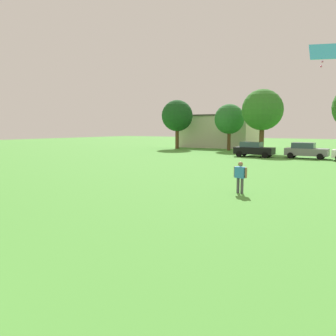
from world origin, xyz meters
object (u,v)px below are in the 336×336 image
object	(u,v)px
kite	(324,53)
tree_right	(262,110)
adult_bystander	(240,175)
tree_left	(229,119)
parked_car_gray_1	(306,150)
tree_far_left	(177,116)
parked_car_black_0	(254,149)

from	to	relation	value
kite	tree_right	bearing A→B (deg)	112.29
adult_bystander	tree_left	size ratio (longest dim) A/B	0.24
parked_car_gray_1	tree_right	size ratio (longest dim) A/B	0.53
tree_far_left	parked_car_gray_1	bearing A→B (deg)	-21.24
kite	tree_right	world-z (taller)	tree_right
tree_left	tree_right	xyz separation A→B (m)	(5.46, -2.47, 1.04)
parked_car_gray_1	tree_far_left	distance (m)	22.49
parked_car_black_0	tree_far_left	distance (m)	18.14
tree_far_left	tree_right	xyz separation A→B (m)	(14.17, -2.54, 0.41)
adult_bystander	parked_car_gray_1	bearing A→B (deg)	105.82
tree_right	parked_car_gray_1	bearing A→B (deg)	-40.38
adult_bystander	parked_car_black_0	size ratio (longest dim) A/B	0.37
tree_left	tree_right	bearing A→B (deg)	-24.33
parked_car_gray_1	adult_bystander	bearing A→B (deg)	-87.72
kite	adult_bystander	bearing A→B (deg)	-143.78
parked_car_black_0	tree_far_left	bearing A→B (deg)	149.53
parked_car_gray_1	tree_far_left	world-z (taller)	tree_far_left
parked_car_gray_1	tree_far_left	size ratio (longest dim) A/B	0.57
adult_bystander	tree_left	bearing A→B (deg)	126.28
adult_bystander	tree_left	world-z (taller)	tree_left
kite	parked_car_gray_1	xyz separation A→B (m)	(-4.11, 20.22, -6.01)
kite	tree_left	size ratio (longest dim) A/B	0.22
adult_bystander	tree_right	size ratio (longest dim) A/B	0.19
parked_car_black_0	tree_far_left	xyz separation A→B (m)	(-15.20, 8.94, 4.26)
parked_car_black_0	tree_right	distance (m)	7.98
tree_far_left	tree_left	world-z (taller)	tree_far_left
adult_bystander	tree_far_left	xyz separation A→B (m)	(-21.48, 30.57, 4.18)
kite	parked_car_gray_1	bearing A→B (deg)	101.49
parked_car_gray_1	tree_right	distance (m)	9.63
tree_left	parked_car_gray_1	bearing A→B (deg)	-33.71
adult_bystander	kite	size ratio (longest dim) A/B	1.09
parked_car_black_0	parked_car_gray_1	xyz separation A→B (m)	(5.39, 0.94, 0.00)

